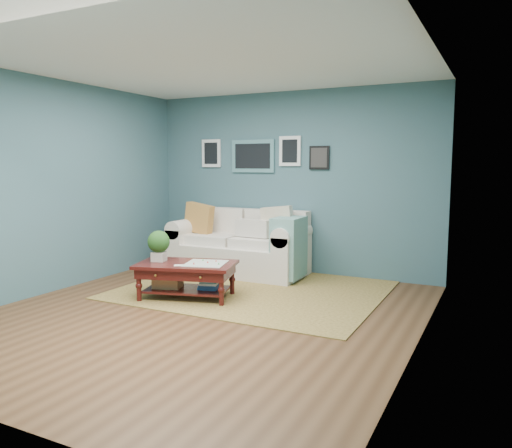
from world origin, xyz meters
The scene contains 4 objects.
room_shell centered at (-0.01, 0.06, 1.36)m, with size 5.00×5.02×2.70m.
area_rug centered at (0.02, 1.20, 0.01)m, with size 3.25×2.60×0.01m, color brown.
loveseat centered at (-0.53, 2.03, 0.43)m, with size 2.05×0.93×1.05m.
coffee_table centered at (-0.58, 0.48, 0.36)m, with size 1.31×0.97×0.82m.
Camera 1 is at (2.90, -4.44, 1.63)m, focal length 35.00 mm.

